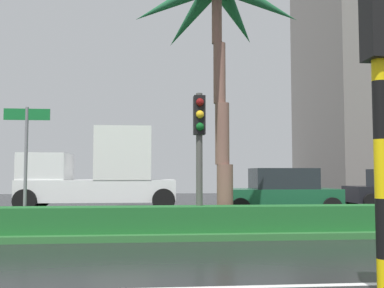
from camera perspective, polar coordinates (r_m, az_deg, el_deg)
name	(u,v)px	position (r m, az deg, el deg)	size (l,w,h in m)	color
ground_plane	(20,230)	(13.60, -21.23, -10.21)	(90.00, 42.00, 0.10)	black
median_strip	(9,230)	(12.64, -22.48, -10.12)	(85.50, 4.00, 0.15)	#2D6B33
palm_tree_centre_left	(218,15)	(12.35, 3.36, 16.25)	(4.64, 4.17, 6.99)	brown
traffic_signal_median_right	(199,135)	(10.91, 0.95, 1.13)	(0.28, 0.43, 3.36)	#4C4C47
street_name_sign	(26,151)	(11.50, -20.54, -0.82)	(1.10, 0.08, 3.00)	slate
traffic_signal_foreground	(378,74)	(5.30, 22.80, 8.28)	(0.28, 0.43, 3.80)	yellow
box_truck_lead	(101,173)	(19.18, -11.64, -3.66)	(6.40, 2.64, 3.46)	white
car_in_traffic_second	(281,192)	(16.92, 11.30, -6.10)	(4.30, 2.02, 1.72)	#195133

